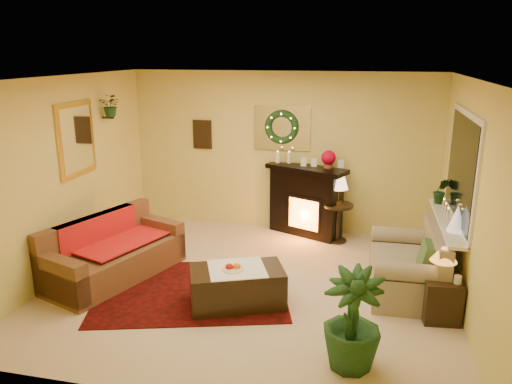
% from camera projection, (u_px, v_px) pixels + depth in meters
% --- Properties ---
extents(floor, '(5.00, 5.00, 0.00)m').
position_uv_depth(floor, '(250.00, 285.00, 6.39)').
color(floor, beige).
rests_on(floor, ground).
extents(ceiling, '(5.00, 5.00, 0.00)m').
position_uv_depth(ceiling, '(249.00, 78.00, 5.68)').
color(ceiling, white).
rests_on(ceiling, ground).
extents(wall_back, '(5.00, 5.00, 0.00)m').
position_uv_depth(wall_back, '(282.00, 152.00, 8.15)').
color(wall_back, '#EFD88C').
rests_on(wall_back, ground).
extents(wall_front, '(5.00, 5.00, 0.00)m').
position_uv_depth(wall_front, '(183.00, 261.00, 3.93)').
color(wall_front, '#EFD88C').
rests_on(wall_front, ground).
extents(wall_left, '(4.50, 4.50, 0.00)m').
position_uv_depth(wall_left, '(66.00, 177.00, 6.57)').
color(wall_left, '#EFD88C').
rests_on(wall_left, ground).
extents(wall_right, '(4.50, 4.50, 0.00)m').
position_uv_depth(wall_right, '(469.00, 201.00, 5.51)').
color(wall_right, '#EFD88C').
rests_on(wall_right, ground).
extents(area_rug, '(2.71, 2.32, 0.01)m').
position_uv_depth(area_rug, '(192.00, 290.00, 6.25)').
color(area_rug, '#640A09').
rests_on(area_rug, floor).
extents(sofa, '(1.40, 2.03, 0.80)m').
position_uv_depth(sofa, '(114.00, 247.00, 6.52)').
color(sofa, '#3D2A12').
rests_on(sofa, floor).
extents(red_throw, '(0.77, 1.26, 0.02)m').
position_uv_depth(red_throw, '(119.00, 240.00, 6.67)').
color(red_throw, red).
rests_on(red_throw, sofa).
extents(fireplace, '(1.21, 0.80, 1.06)m').
position_uv_depth(fireplace, '(306.00, 202.00, 8.06)').
color(fireplace, black).
rests_on(fireplace, floor).
extents(poinsettia, '(0.23, 0.23, 0.23)m').
position_uv_depth(poinsettia, '(329.00, 158.00, 7.74)').
color(poinsettia, '#BA0222').
rests_on(poinsettia, fireplace).
extents(mantel_candle_a, '(0.06, 0.06, 0.18)m').
position_uv_depth(mantel_candle_a, '(278.00, 157.00, 7.96)').
color(mantel_candle_a, white).
rests_on(mantel_candle_a, fireplace).
extents(mantel_candle_b, '(0.06, 0.06, 0.18)m').
position_uv_depth(mantel_candle_b, '(289.00, 158.00, 7.94)').
color(mantel_candle_b, white).
rests_on(mantel_candle_b, fireplace).
extents(mantel_mirror, '(0.92, 0.02, 0.72)m').
position_uv_depth(mantel_mirror, '(282.00, 128.00, 8.02)').
color(mantel_mirror, white).
rests_on(mantel_mirror, wall_back).
extents(wreath, '(0.55, 0.11, 0.55)m').
position_uv_depth(wreath, '(281.00, 127.00, 7.98)').
color(wreath, '#194719').
rests_on(wreath, wall_back).
extents(wall_art, '(0.32, 0.03, 0.48)m').
position_uv_depth(wall_art, '(202.00, 134.00, 8.35)').
color(wall_art, '#381E11').
rests_on(wall_art, wall_back).
extents(gold_mirror, '(0.03, 0.84, 1.00)m').
position_uv_depth(gold_mirror, '(76.00, 139.00, 6.73)').
color(gold_mirror, gold).
rests_on(gold_mirror, wall_left).
extents(hanging_plant, '(0.33, 0.28, 0.36)m').
position_uv_depth(hanging_plant, '(112.00, 116.00, 7.34)').
color(hanging_plant, '#194719').
rests_on(hanging_plant, wall_left).
extents(loveseat, '(0.86, 1.45, 0.83)m').
position_uv_depth(loveseat, '(407.00, 259.00, 6.16)').
color(loveseat, tan).
rests_on(loveseat, floor).
extents(window_frame, '(0.03, 1.86, 1.36)m').
position_uv_depth(window_frame, '(462.00, 168.00, 5.96)').
color(window_frame, white).
rests_on(window_frame, wall_right).
extents(window_glass, '(0.02, 1.70, 1.22)m').
position_uv_depth(window_glass, '(461.00, 168.00, 5.96)').
color(window_glass, black).
rests_on(window_glass, wall_right).
extents(window_sill, '(0.22, 1.86, 0.04)m').
position_uv_depth(window_sill, '(447.00, 221.00, 6.16)').
color(window_sill, white).
rests_on(window_sill, wall_right).
extents(mini_tree, '(0.22, 0.22, 0.32)m').
position_uv_depth(mini_tree, '(457.00, 219.00, 5.72)').
color(mini_tree, white).
rests_on(mini_tree, window_sill).
extents(sill_plant, '(0.26, 0.21, 0.47)m').
position_uv_depth(sill_plant, '(441.00, 190.00, 6.75)').
color(sill_plant, '#1B3B1D').
rests_on(sill_plant, window_sill).
extents(side_table_round, '(0.62, 0.62, 0.61)m').
position_uv_depth(side_table_round, '(337.00, 222.00, 7.79)').
color(side_table_round, '#53361A').
rests_on(side_table_round, floor).
extents(lamp_cream, '(0.29, 0.29, 0.45)m').
position_uv_depth(lamp_cream, '(339.00, 187.00, 7.65)').
color(lamp_cream, '#FFCB94').
rests_on(lamp_cream, side_table_round).
extents(end_table_square, '(0.43, 0.43, 0.48)m').
position_uv_depth(end_table_square, '(441.00, 297.00, 5.53)').
color(end_table_square, '#452A12').
rests_on(end_table_square, floor).
extents(lamp_tiffany, '(0.29, 0.29, 0.42)m').
position_uv_depth(lamp_tiffany, '(444.00, 256.00, 5.43)').
color(lamp_tiffany, gold).
rests_on(lamp_tiffany, end_table_square).
extents(coffee_table, '(1.23, 0.96, 0.45)m').
position_uv_depth(coffee_table, '(237.00, 288.00, 5.86)').
color(coffee_table, black).
rests_on(coffee_table, floor).
extents(fruit_bowl, '(0.26, 0.26, 0.06)m').
position_uv_depth(fruit_bowl, '(233.00, 271.00, 5.76)').
color(fruit_bowl, '#E9EFCE').
rests_on(fruit_bowl, coffee_table).
extents(floor_palm, '(1.89, 1.89, 2.96)m').
position_uv_depth(floor_palm, '(352.00, 324.00, 4.63)').
color(floor_palm, '#2E6333').
rests_on(floor_palm, floor).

